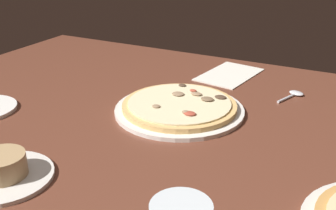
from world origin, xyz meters
The scene contains 5 objects.
dining_table centered at (0.00, 0.00, 2.00)cm, with size 150.00×110.00×4.00cm, color brown.
pizza_main centered at (-2.40, -7.47, 5.21)cm, with size 31.43×31.43×3.25cm.
ramekin_on_saucer centered at (12.70, 33.16, 5.74)cm, with size 17.50×17.50×4.89cm.
paper_menu centered at (-4.05, -38.86, 4.15)cm, with size 13.44×21.63×0.30cm, color silver.
spoon centered at (-25.04, -30.70, 4.46)cm, with size 5.67×10.18×1.00cm.
Camera 1 is at (-41.94, 75.03, 45.43)cm, focal length 44.03 mm.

